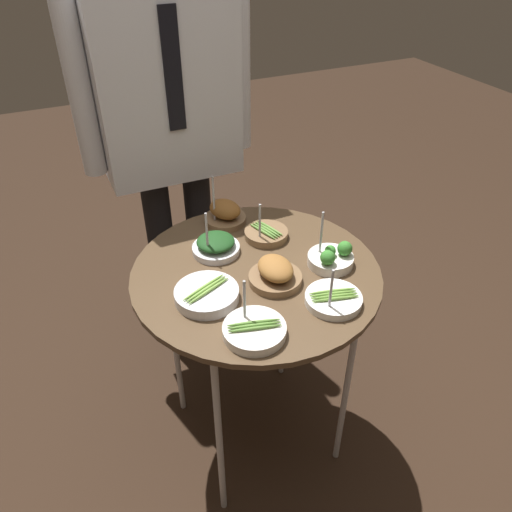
{
  "coord_description": "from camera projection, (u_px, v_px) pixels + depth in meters",
  "views": [
    {
      "loc": [
        -0.47,
        -1.03,
        1.63
      ],
      "look_at": [
        0.0,
        0.0,
        0.81
      ],
      "focal_mm": 35.0,
      "sensor_mm": 36.0,
      "label": 1
    }
  ],
  "objects": [
    {
      "name": "bowl_asparagus_front_right",
      "position": [
        207.0,
        294.0,
        1.32
      ],
      "size": [
        0.17,
        0.17,
        0.04
      ],
      "color": "silver",
      "rests_on": "serving_cart"
    },
    {
      "name": "bowl_asparagus_mid_left",
      "position": [
        266.0,
        233.0,
        1.56
      ],
      "size": [
        0.14,
        0.14,
        0.14
      ],
      "color": "brown",
      "rests_on": "serving_cart"
    },
    {
      "name": "bowl_broccoli_center",
      "position": [
        332.0,
        258.0,
        1.43
      ],
      "size": [
        0.13,
        0.13,
        0.16
      ],
      "color": "silver",
      "rests_on": "serving_cart"
    },
    {
      "name": "bowl_spinach_near_rim",
      "position": [
        216.0,
        245.0,
        1.49
      ],
      "size": [
        0.14,
        0.14,
        0.16
      ],
      "color": "silver",
      "rests_on": "serving_cart"
    },
    {
      "name": "bowl_roast_front_left",
      "position": [
        225.0,
        213.0,
        1.62
      ],
      "size": [
        0.14,
        0.14,
        0.18
      ],
      "color": "brown",
      "rests_on": "serving_cart"
    },
    {
      "name": "bowl_asparagus_far_rim",
      "position": [
        254.0,
        330.0,
        1.21
      ],
      "size": [
        0.16,
        0.16,
        0.14
      ],
      "color": "silver",
      "rests_on": "serving_cart"
    },
    {
      "name": "bowl_asparagus_back_right",
      "position": [
        333.0,
        299.0,
        1.31
      ],
      "size": [
        0.15,
        0.15,
        0.14
      ],
      "color": "white",
      "rests_on": "serving_cart"
    },
    {
      "name": "serving_cart",
      "position": [
        256.0,
        284.0,
        1.46
      ],
      "size": [
        0.72,
        0.72,
        0.76
      ],
      "color": "brown",
      "rests_on": "ground_plane"
    },
    {
      "name": "ground_plane",
      "position": [
        256.0,
        430.0,
        1.87
      ],
      "size": [
        8.0,
        8.0,
        0.0
      ],
      "primitive_type": "plane",
      "color": "black"
    },
    {
      "name": "waiter_figure",
      "position": [
        167.0,
        108.0,
        1.68
      ],
      "size": [
        0.61,
        0.23,
        1.65
      ],
      "color": "black",
      "rests_on": "ground_plane"
    },
    {
      "name": "bowl_roast_mid_right",
      "position": [
        275.0,
        273.0,
        1.37
      ],
      "size": [
        0.15,
        0.15,
        0.07
      ],
      "color": "brown",
      "rests_on": "serving_cart"
    }
  ]
}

